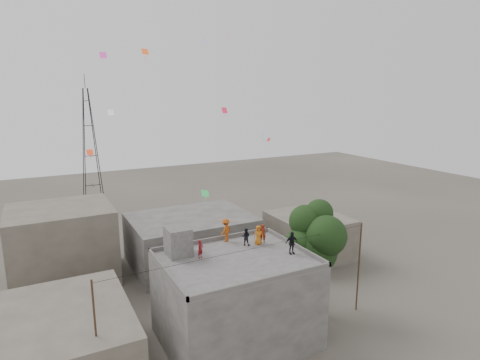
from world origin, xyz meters
The scene contains 18 objects.
ground centered at (0.00, 0.00, 0.00)m, with size 140.00×140.00×0.00m, color #413D36.
main_building centered at (0.00, 0.00, 3.05)m, with size 10.00×8.00×6.10m.
parapet centered at (0.00, 0.00, 6.25)m, with size 10.00×8.00×0.30m.
stair_head_box centered at (-3.20, 2.60, 7.10)m, with size 1.60×1.80×2.00m, color #484643.
neighbor_west centered at (-11.00, 2.00, 2.00)m, with size 8.00×10.00×4.00m, color #555043.
neighbor_north centered at (2.00, 14.00, 2.50)m, with size 12.00×9.00×5.00m, color #484643.
neighbor_northwest centered at (-10.00, 16.00, 3.50)m, with size 9.00×8.00×7.00m, color #555043.
neighbor_east centered at (14.00, 10.00, 2.20)m, with size 7.00×8.00×4.40m, color #555043.
tree centered at (7.37, 0.60, 6.10)m, with size 4.90×4.60×9.10m.
utility_line centered at (0.50, -1.25, 3.83)m, with size 20.12×0.62×7.40m.
transmission_tower centered at (-4.00, 40.00, 9.07)m, with size 2.97×2.97×20.01m.
person_red_adult centered at (3.20, 1.81, 6.85)m, with size 0.55×0.36×1.50m, color maroon.
person_orange_child centered at (2.78, 1.66, 6.85)m, with size 0.73×0.48×1.50m, color #BF6415.
person_dark_child centered at (1.88, 2.00, 6.75)m, with size 0.63×0.49×1.30m, color black.
person_dark_adult centered at (3.96, -0.97, 6.91)m, with size 0.95×0.39×1.62m, color black.
person_orange_adult centered at (0.89, 3.40, 7.00)m, with size 1.17×0.67×1.80m, color #A54712.
person_red_child centered at (-2.04, 1.34, 6.75)m, with size 0.48×0.31×1.30m, color maroon.
kites centered at (-0.75, 6.87, 16.17)m, with size 17.70×13.12×12.48m.
Camera 1 is at (-11.64, -22.92, 17.23)m, focal length 30.00 mm.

